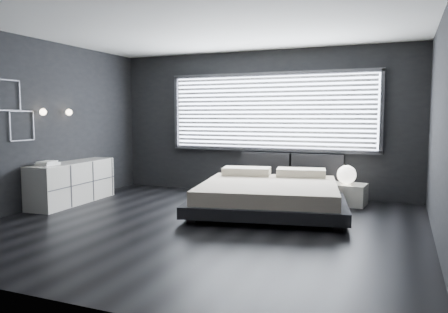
% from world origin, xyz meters
% --- Properties ---
extents(room, '(6.04, 6.00, 2.80)m').
position_xyz_m(room, '(0.00, 0.00, 1.40)').
color(room, black).
rests_on(room, ground).
extents(window, '(4.14, 0.09, 1.52)m').
position_xyz_m(window, '(0.20, 2.70, 1.61)').
color(window, white).
rests_on(window, ground).
extents(headboard, '(1.96, 0.16, 0.52)m').
position_xyz_m(headboard, '(0.64, 2.64, 0.57)').
color(headboard, black).
rests_on(headboard, ground).
extents(sconce_near, '(0.18, 0.11, 0.11)m').
position_xyz_m(sconce_near, '(-2.88, 0.05, 1.60)').
color(sconce_near, silver).
rests_on(sconce_near, ground).
extents(sconce_far, '(0.18, 0.11, 0.11)m').
position_xyz_m(sconce_far, '(-2.88, 0.65, 1.60)').
color(sconce_far, silver).
rests_on(sconce_far, ground).
extents(wall_art_upper, '(0.01, 0.48, 0.48)m').
position_xyz_m(wall_art_upper, '(-2.98, -0.55, 1.85)').
color(wall_art_upper, '#47474C').
rests_on(wall_art_upper, ground).
extents(wall_art_lower, '(0.01, 0.48, 0.48)m').
position_xyz_m(wall_art_lower, '(-2.98, -0.30, 1.38)').
color(wall_art_lower, '#47474C').
rests_on(wall_art_lower, ground).
extents(bed, '(2.75, 2.66, 0.61)m').
position_xyz_m(bed, '(0.63, 1.22, 0.28)').
color(bed, black).
rests_on(bed, ground).
extents(nightstand, '(0.67, 0.58, 0.36)m').
position_xyz_m(nightstand, '(1.73, 2.25, 0.18)').
color(nightstand, silver).
rests_on(nightstand, ground).
extents(orb_lamp, '(0.32, 0.32, 0.32)m').
position_xyz_m(orb_lamp, '(1.72, 2.24, 0.53)').
color(orb_lamp, white).
rests_on(orb_lamp, nightstand).
extents(dresser, '(0.62, 1.85, 0.73)m').
position_xyz_m(dresser, '(-2.78, 0.56, 0.36)').
color(dresser, silver).
rests_on(dresser, ground).
extents(book_stack, '(0.27, 0.35, 0.07)m').
position_xyz_m(book_stack, '(-2.80, 0.02, 0.76)').
color(book_stack, white).
rests_on(book_stack, dresser).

